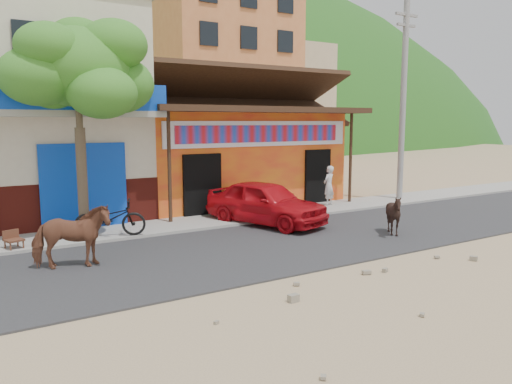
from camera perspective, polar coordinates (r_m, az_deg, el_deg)
ground at (r=11.80m, az=10.79°, el=-8.24°), size 120.00×120.00×0.00m
road at (r=13.67m, az=3.65°, el=-5.77°), size 60.00×5.00×0.04m
sidewalk at (r=16.56m, az=-3.41°, el=-3.18°), size 60.00×2.00×0.12m
dance_club at (r=20.77m, az=-3.87°, el=3.95°), size 8.00×6.00×3.60m
cafe_building at (r=18.43m, az=-25.19°, el=7.98°), size 7.00×6.00×7.00m
apartment_front at (r=36.47m, az=-4.59°, el=12.30°), size 9.00×9.00×12.00m
apartment_rear at (r=46.16m, az=2.04°, el=10.18°), size 8.00×8.00×10.00m
hillside at (r=79.15m, az=-26.88°, el=13.53°), size 100.00×40.00×24.00m
tree at (r=14.43m, az=-19.50°, el=6.96°), size 3.00×3.00×6.00m
utility_pole at (r=21.42m, az=16.46°, el=9.97°), size 0.24×0.24×8.00m
cow_tan at (r=11.80m, az=-20.36°, el=-4.82°), size 1.83×1.16×1.43m
cow_dark at (r=14.88m, az=15.51°, el=-2.51°), size 1.24×1.14×1.18m
red_car at (r=15.81m, az=1.10°, el=-1.20°), size 2.88×4.42×1.40m
scooter at (r=14.41m, az=-16.35°, el=-2.89°), size 2.04×1.36×1.01m
pedestrian at (r=19.08m, az=8.31°, el=0.73°), size 0.65×0.54×1.51m
cafe_chair_left at (r=13.92m, az=-25.99°, el=-4.11°), size 0.50×0.50×0.85m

